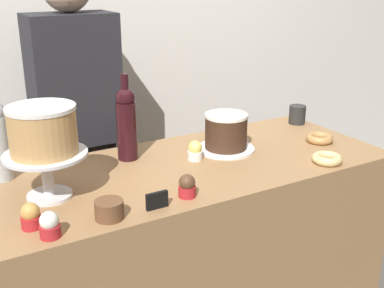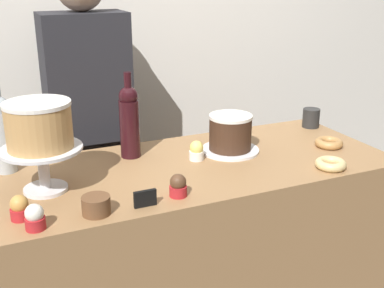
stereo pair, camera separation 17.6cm
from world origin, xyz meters
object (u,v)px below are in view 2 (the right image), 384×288
donut_glazed (331,164)px  price_sign_chalkboard (145,199)px  cupcake_vanilla (35,217)px  barista_figure (91,139)px  donut_maple (329,143)px  cupcake_caramel (20,208)px  wine_bottle_clear (2,133)px  cupcake_lemon (197,151)px  wine_bottle_dark_red (129,120)px  cupcake_chocolate (178,186)px  cake_stand_pedestal (43,161)px  white_layer_cake (39,125)px  cookie_stack (96,205)px  chocolate_round_cake (230,132)px  coffee_cup_ceramic (311,118)px

donut_glazed → price_sign_chalkboard: 0.71m
cupcake_vanilla → barista_figure: bearing=67.8°
donut_maple → donut_glazed: size_ratio=1.00×
cupcake_caramel → cupcake_vanilla: size_ratio=1.00×
wine_bottle_clear → barista_figure: size_ratio=0.20×
cupcake_caramel → donut_maple: cupcake_caramel is taller
cupcake_lemon → barista_figure: 0.61m
cupcake_vanilla → donut_glazed: (1.03, 0.02, -0.02)m
cupcake_lemon → cupcake_vanilla: bearing=-154.7°
wine_bottle_clear → price_sign_chalkboard: bearing=-52.1°
cupcake_caramel → wine_bottle_dark_red: bearing=38.9°
cupcake_chocolate → donut_glazed: bearing=-1.1°
cupcake_vanilla → barista_figure: 0.91m
price_sign_chalkboard → wine_bottle_clear: bearing=127.9°
donut_maple → cake_stand_pedestal: bearing=178.0°
white_layer_cake → donut_glazed: (0.97, -0.22, -0.21)m
donut_maple → price_sign_chalkboard: bearing=-166.8°
white_layer_cake → cookie_stack: (0.11, -0.23, -0.19)m
cupcake_vanilla → barista_figure: (0.34, 0.83, -0.08)m
price_sign_chalkboard → cupcake_chocolate: bearing=12.4°
chocolate_round_cake → cupcake_vanilla: chocolate_round_cake is taller
wine_bottle_clear → coffee_cup_ceramic: bearing=-0.6°
price_sign_chalkboard → coffee_cup_ceramic: (0.95, 0.45, 0.02)m
wine_bottle_dark_red → cookie_stack: 0.49m
cookie_stack → donut_glazed: bearing=0.1°
cupcake_chocolate → cupcake_caramel: bearing=174.6°
cupcake_lemon → chocolate_round_cake: bearing=10.1°
chocolate_round_cake → wine_bottle_clear: wine_bottle_clear is taller
wine_bottle_dark_red → cupcake_lemon: bearing=-32.3°
chocolate_round_cake → coffee_cup_ceramic: size_ratio=1.98×
cake_stand_pedestal → cupcake_vanilla: bearing=-104.2°
cookie_stack → cupcake_vanilla: bearing=-173.9°
white_layer_cake → cupcake_vanilla: 0.31m
white_layer_cake → wine_bottle_dark_red: 0.40m
cupcake_caramel → barista_figure: size_ratio=0.05×
chocolate_round_cake → cupcake_vanilla: 0.84m
cupcake_caramel → cupcake_chocolate: 0.47m
cake_stand_pedestal → donut_maple: 1.11m
donut_glazed → cupcake_caramel: bearing=177.0°
wine_bottle_dark_red → cupcake_caramel: (-0.44, -0.35, -0.11)m
donut_glazed → donut_maple: bearing=52.6°
chocolate_round_cake → cupcake_caramel: (-0.81, -0.25, -0.04)m
cupcake_vanilla → white_layer_cake: bearing=75.8°
cookie_stack → barista_figure: bearing=78.4°
cookie_stack → chocolate_round_cake: bearing=26.7°
cake_stand_pedestal → white_layer_cake: (-0.00, 0.00, 0.12)m
wine_bottle_clear → cupcake_vanilla: bearing=-85.1°
coffee_cup_ceramic → price_sign_chalkboard: bearing=-154.7°
cupcake_lemon → cake_stand_pedestal: bearing=-174.9°
cupcake_lemon → cookie_stack: (-0.45, -0.28, -0.01)m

